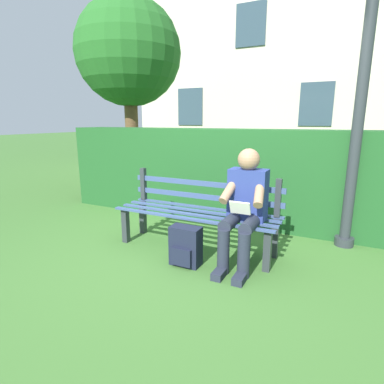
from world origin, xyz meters
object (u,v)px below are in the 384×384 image
Objects in this scene: tree at (127,56)px; backpack at (186,246)px; person_seated at (244,205)px; lamp_post at (366,55)px; park_bench at (198,212)px.

tree is 5.13m from backpack.
person_seated is 2.00m from lamp_post.
person_seated reaches higher than backpack.
tree is 1.17× the size of lamp_post.
lamp_post reaches higher than backpack.
tree reaches higher than park_bench.
person_seated is (-0.58, 0.17, 0.20)m from park_bench.
tree is at bearing -23.27° from lamp_post.
backpack is 0.12× the size of lamp_post.
tree is 4.96m from lamp_post.
lamp_post is (-4.51, 1.94, -0.69)m from tree.
park_bench is at bearing -80.93° from backpack.
person_seated is at bearing -149.02° from backpack.
backpack is (0.50, 0.30, -0.42)m from person_seated.
person_seated reaches higher than park_bench.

